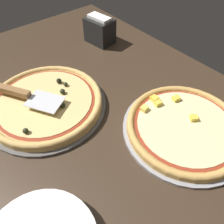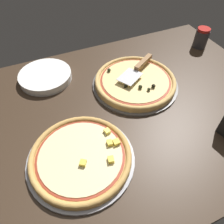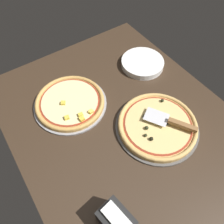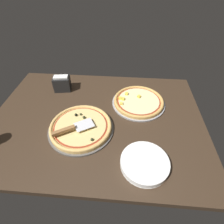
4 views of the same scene
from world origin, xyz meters
TOP-DOWN VIEW (x-y plane):
  - ground_plane at (0.00, 0.00)cm, footprint 136.20×100.30cm
  - pizza_pan_front at (-8.04, -11.16)cm, footprint 39.25×39.25cm
  - pizza_front at (-8.04, -11.15)cm, footprint 36.90×36.90cm
  - pizza_pan_back at (27.15, 16.03)cm, footprint 36.86×36.86cm
  - pizza_back at (27.10, 16.04)cm, footprint 34.64×34.64cm
  - serving_spatula at (-13.21, -16.70)cm, footprint 23.07×16.60cm
  - plate_stack at (28.76, -32.10)cm, footprint 24.44×24.44cm
  - napkin_holder at (-30.48, 28.17)cm, footprint 13.27×10.58cm

SIDE VIEW (x-z plane):
  - ground_plane at x=0.00cm, z-range -3.60..0.00cm
  - pizza_pan_front at x=-8.04cm, z-range 0.00..1.00cm
  - pizza_pan_back at x=27.15cm, z-range 0.00..1.00cm
  - plate_stack at x=28.76cm, z-range 0.00..3.50cm
  - pizza_back at x=27.10cm, z-range 0.62..3.88cm
  - pizza_front at x=-8.04cm, z-range 0.47..4.55cm
  - napkin_holder at x=-30.48cm, z-range -0.30..11.56cm
  - serving_spatula at x=-13.21cm, z-range 4.86..6.86cm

